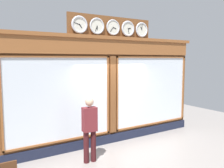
{
  "coord_description": "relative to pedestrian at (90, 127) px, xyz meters",
  "views": [
    {
      "loc": [
        3.93,
        6.25,
        2.66
      ],
      "look_at": [
        0.0,
        0.0,
        1.88
      ],
      "focal_mm": 38.11,
      "sensor_mm": 36.0,
      "label": 1
    }
  ],
  "objects": [
    {
      "name": "shop_facade",
      "position": [
        -1.26,
        -1.06,
        0.79
      ],
      "size": [
        6.77,
        0.42,
        3.95
      ],
      "color": "brown",
      "rests_on": "ground_plane"
    },
    {
      "name": "pedestrian",
      "position": [
        0.0,
        0.0,
        0.0
      ],
      "size": [
        0.37,
        0.25,
        1.69
      ],
      "color": "#3A1316",
      "rests_on": "ground_plane"
    }
  ]
}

